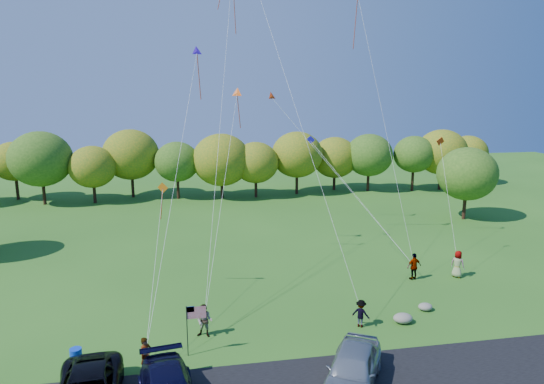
{
  "coord_description": "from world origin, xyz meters",
  "views": [
    {
      "loc": [
        -4.1,
        -22.2,
        13.12
      ],
      "look_at": [
        0.97,
        6.0,
        7.06
      ],
      "focal_mm": 32.0,
      "sensor_mm": 36.0,
      "label": 1
    }
  ],
  "objects_px": {
    "flyer_a": "(146,355)",
    "trash_barrel": "(76,357)",
    "flyer_e": "(458,264)",
    "flyer_b": "(205,321)",
    "flyer_c": "(361,313)",
    "flyer_d": "(414,266)",
    "minivan_silver": "(353,369)"
  },
  "relations": [
    {
      "from": "flyer_a",
      "to": "flyer_e",
      "type": "xyz_separation_m",
      "value": [
        20.96,
        8.37,
        0.09
      ]
    },
    {
      "from": "flyer_a",
      "to": "trash_barrel",
      "type": "distance_m",
      "value": 3.67
    },
    {
      "from": "minivan_silver",
      "to": "trash_barrel",
      "type": "xyz_separation_m",
      "value": [
        -12.57,
        4.19,
        -0.54
      ]
    },
    {
      "from": "flyer_c",
      "to": "flyer_e",
      "type": "xyz_separation_m",
      "value": [
        9.39,
        5.83,
        0.18
      ]
    },
    {
      "from": "flyer_e",
      "to": "trash_barrel",
      "type": "bearing_deg",
      "value": 66.52
    },
    {
      "from": "minivan_silver",
      "to": "flyer_d",
      "type": "xyz_separation_m",
      "value": [
        8.54,
        11.4,
        0.0
      ]
    },
    {
      "from": "flyer_a",
      "to": "minivan_silver",
      "type": "bearing_deg",
      "value": -65.47
    },
    {
      "from": "minivan_silver",
      "to": "flyer_e",
      "type": "relative_size",
      "value": 2.72
    },
    {
      "from": "flyer_c",
      "to": "flyer_e",
      "type": "bearing_deg",
      "value": -110.05
    },
    {
      "from": "minivan_silver",
      "to": "flyer_b",
      "type": "relative_size",
      "value": 2.88
    },
    {
      "from": "minivan_silver",
      "to": "flyer_d",
      "type": "bearing_deg",
      "value": 82.94
    },
    {
      "from": "minivan_silver",
      "to": "flyer_a",
      "type": "relative_size",
      "value": 2.98
    },
    {
      "from": "minivan_silver",
      "to": "flyer_e",
      "type": "distance_m",
      "value": 16.33
    },
    {
      "from": "flyer_c",
      "to": "flyer_b",
      "type": "bearing_deg",
      "value": 35.34
    },
    {
      "from": "minivan_silver",
      "to": "flyer_b",
      "type": "distance_m",
      "value": 8.6
    },
    {
      "from": "flyer_d",
      "to": "flyer_b",
      "type": "bearing_deg",
      "value": 8.75
    },
    {
      "from": "flyer_a",
      "to": "flyer_c",
      "type": "height_order",
      "value": "flyer_a"
    },
    {
      "from": "flyer_c",
      "to": "trash_barrel",
      "type": "xyz_separation_m",
      "value": [
        -14.98,
        -1.26,
        -0.37
      ]
    },
    {
      "from": "flyer_c",
      "to": "flyer_d",
      "type": "bearing_deg",
      "value": -97.72
    },
    {
      "from": "flyer_d",
      "to": "trash_barrel",
      "type": "distance_m",
      "value": 22.32
    },
    {
      "from": "minivan_silver",
      "to": "flyer_d",
      "type": "distance_m",
      "value": 14.25
    },
    {
      "from": "flyer_d",
      "to": "trash_barrel",
      "type": "xyz_separation_m",
      "value": [
        -21.11,
        -7.22,
        -0.54
      ]
    },
    {
      "from": "flyer_d",
      "to": "minivan_silver",
      "type": "bearing_deg",
      "value": 41.43
    },
    {
      "from": "flyer_e",
      "to": "flyer_b",
      "type": "bearing_deg",
      "value": 66.96
    },
    {
      "from": "flyer_b",
      "to": "flyer_c",
      "type": "relative_size",
      "value": 1.15
    },
    {
      "from": "minivan_silver",
      "to": "trash_barrel",
      "type": "bearing_deg",
      "value": -168.65
    },
    {
      "from": "minivan_silver",
      "to": "flyer_e",
      "type": "height_order",
      "value": "flyer_e"
    },
    {
      "from": "minivan_silver",
      "to": "flyer_a",
      "type": "height_order",
      "value": "minivan_silver"
    },
    {
      "from": "flyer_a",
      "to": "flyer_e",
      "type": "height_order",
      "value": "flyer_e"
    },
    {
      "from": "flyer_a",
      "to": "trash_barrel",
      "type": "bearing_deg",
      "value": 111.63
    },
    {
      "from": "trash_barrel",
      "to": "flyer_d",
      "type": "bearing_deg",
      "value": 18.87
    },
    {
      "from": "minivan_silver",
      "to": "trash_barrel",
      "type": "height_order",
      "value": "minivan_silver"
    }
  ]
}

